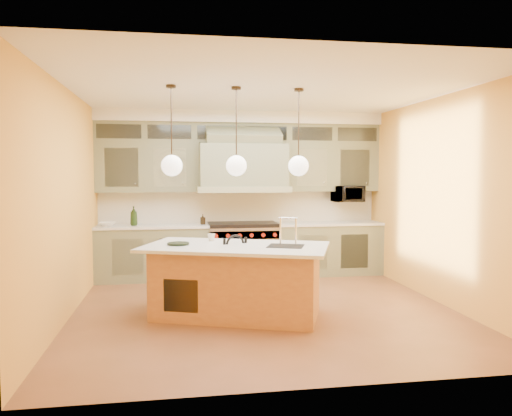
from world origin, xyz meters
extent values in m
plane|color=brown|center=(0.00, 0.00, 0.00)|extent=(5.00, 5.00, 0.00)
plane|color=white|center=(0.00, 0.00, 2.90)|extent=(5.00, 5.00, 0.00)
plane|color=gold|center=(0.00, 2.50, 1.45)|extent=(5.00, 0.00, 5.00)
plane|color=gold|center=(0.00, -2.50, 1.45)|extent=(5.00, 0.00, 5.00)
plane|color=gold|center=(-2.50, 0.00, 1.45)|extent=(0.00, 5.00, 5.00)
plane|color=gold|center=(2.50, 0.00, 1.45)|extent=(0.00, 5.00, 5.00)
cube|color=#757A5A|center=(-1.55, 2.17, 0.45)|extent=(1.90, 0.65, 0.90)
cube|color=#757A5A|center=(1.55, 2.17, 0.45)|extent=(1.90, 0.65, 0.90)
cube|color=silver|center=(-1.55, 2.17, 0.92)|extent=(1.90, 0.68, 0.04)
cube|color=silver|center=(1.55, 2.17, 0.92)|extent=(1.90, 0.68, 0.04)
cube|color=beige|center=(0.00, 2.48, 1.22)|extent=(5.00, 0.04, 0.56)
cube|color=#757A5A|center=(-1.62, 2.33, 1.93)|extent=(1.75, 0.35, 0.85)
cube|color=#757A5A|center=(1.62, 2.33, 1.93)|extent=(1.75, 0.35, 0.85)
cube|color=#757A5A|center=(0.00, 2.15, 1.95)|extent=(1.50, 0.70, 0.75)
cube|color=gray|center=(0.00, 2.15, 1.55)|extent=(1.60, 0.76, 0.10)
cube|color=#333833|center=(0.00, 2.33, 2.53)|extent=(5.00, 0.35, 0.35)
cube|color=white|center=(0.00, 2.31, 2.80)|extent=(5.00, 0.47, 0.20)
cube|color=silver|center=(0.00, 2.15, 0.45)|extent=(1.20, 0.70, 0.90)
cube|color=black|center=(0.00, 2.15, 0.93)|extent=(1.20, 0.70, 0.06)
cube|color=silver|center=(0.00, 1.83, 0.78)|extent=(1.20, 0.06, 0.14)
cube|color=#A4643A|center=(-0.40, -0.25, 0.44)|extent=(2.24, 1.61, 0.88)
cube|color=silver|center=(-0.42, -0.30, 0.90)|extent=(2.56, 1.93, 0.04)
cube|color=black|center=(0.19, -0.47, 0.90)|extent=(0.54, 0.51, 0.05)
cylinder|color=black|center=(-0.45, -0.50, 0.30)|extent=(0.04, 0.04, 0.60)
cylinder|color=black|center=(-0.16, -0.39, 0.30)|extent=(0.04, 0.04, 0.60)
cylinder|color=black|center=(-0.55, -0.21, 0.30)|extent=(0.04, 0.04, 0.60)
cylinder|color=black|center=(-0.26, -0.10, 0.30)|extent=(0.04, 0.04, 0.60)
cube|color=black|center=(-0.35, -0.30, 0.62)|extent=(0.47, 0.47, 0.05)
torus|color=black|center=(-0.41, -0.16, 0.91)|extent=(0.26, 0.12, 0.27)
imported|color=black|center=(1.95, 2.25, 1.45)|extent=(0.54, 0.37, 0.30)
imported|color=#1A3213|center=(-1.86, 2.15, 1.11)|extent=(0.14, 0.14, 0.33)
imported|color=black|center=(-0.70, 2.15, 1.03)|extent=(0.09, 0.09, 0.18)
imported|color=white|center=(-2.30, 2.15, 0.97)|extent=(0.27, 0.27, 0.06)
imported|color=beige|center=(-0.69, 0.17, 0.97)|extent=(0.11, 0.11, 0.10)
cylinder|color=#2D2319|center=(-1.20, -0.25, 2.88)|extent=(0.12, 0.12, 0.03)
cylinder|color=#2D2319|center=(-1.20, -0.25, 2.44)|extent=(0.02, 0.02, 0.93)
sphere|color=white|center=(-1.20, -0.25, 1.92)|extent=(0.26, 0.26, 0.26)
cylinder|color=#2D2319|center=(-0.40, -0.25, 2.88)|extent=(0.12, 0.12, 0.03)
cylinder|color=#2D2319|center=(-0.40, -0.25, 2.44)|extent=(0.02, 0.02, 0.93)
sphere|color=white|center=(-0.40, -0.25, 1.92)|extent=(0.26, 0.26, 0.26)
cylinder|color=#2D2319|center=(0.40, -0.25, 2.88)|extent=(0.12, 0.12, 0.03)
cylinder|color=#2D2319|center=(0.40, -0.25, 2.44)|extent=(0.02, 0.02, 0.93)
sphere|color=white|center=(0.40, -0.25, 1.92)|extent=(0.26, 0.26, 0.26)
camera|label=1|loc=(-1.15, -6.48, 1.83)|focal=35.00mm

